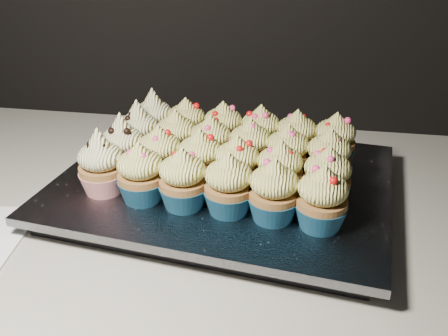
{
  "coord_description": "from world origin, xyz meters",
  "views": [
    {
      "loc": [
        -0.08,
        1.08,
        1.28
      ],
      "look_at": [
        -0.19,
        1.71,
        0.95
      ],
      "focal_mm": 40.0,
      "sensor_mm": 36.0,
      "label": 1
    }
  ],
  "objects": [
    {
      "name": "cupcake_16",
      "position": [
        -0.1,
        1.72,
        0.97
      ],
      "size": [
        0.06,
        0.06,
        0.08
      ],
      "color": "navy",
      "rests_on": "foil_lining"
    },
    {
      "name": "cupcake_19",
      "position": [
        -0.26,
        1.8,
        0.97
      ],
      "size": [
        0.06,
        0.06,
        0.08
      ],
      "color": "navy",
      "rests_on": "foil_lining"
    },
    {
      "name": "foil_lining",
      "position": [
        -0.19,
        1.71,
        0.93
      ],
      "size": [
        0.51,
        0.42,
        0.01
      ],
      "primitive_type": "cube",
      "rotation": [
        0.0,
        0.0,
        -0.13
      ],
      "color": "silver",
      "rests_on": "baking_tray"
    },
    {
      "name": "cupcake_8",
      "position": [
        -0.22,
        1.68,
        0.97
      ],
      "size": [
        0.06,
        0.06,
        0.08
      ],
      "color": "navy",
      "rests_on": "foil_lining"
    },
    {
      "name": "cupcake_18",
      "position": [
        -0.32,
        1.81,
        0.97
      ],
      "size": [
        0.06,
        0.06,
        0.1
      ],
      "color": "red",
      "rests_on": "foil_lining"
    },
    {
      "name": "cupcake_10",
      "position": [
        -0.11,
        1.66,
        0.97
      ],
      "size": [
        0.06,
        0.06,
        0.08
      ],
      "color": "navy",
      "rests_on": "foil_lining"
    },
    {
      "name": "cupcake_12",
      "position": [
        -0.33,
        1.75,
        0.97
      ],
      "size": [
        0.06,
        0.06,
        0.1
      ],
      "color": "red",
      "rests_on": "foil_lining"
    },
    {
      "name": "cupcake_21",
      "position": [
        -0.14,
        1.79,
        0.97
      ],
      "size": [
        0.06,
        0.06,
        0.08
      ],
      "color": "navy",
      "rests_on": "foil_lining"
    },
    {
      "name": "cupcake_23",
      "position": [
        -0.03,
        1.78,
        0.97
      ],
      "size": [
        0.06,
        0.06,
        0.08
      ],
      "color": "navy",
      "rests_on": "foil_lining"
    },
    {
      "name": "worktop",
      "position": [
        0.0,
        1.7,
        0.88
      ],
      "size": [
        2.44,
        0.64,
        0.04
      ],
      "primitive_type": "cube",
      "color": "beige",
      "rests_on": "cabinet"
    },
    {
      "name": "cupcake_9",
      "position": [
        -0.16,
        1.67,
        0.97
      ],
      "size": [
        0.06,
        0.06,
        0.08
      ],
      "color": "navy",
      "rests_on": "foil_lining"
    },
    {
      "name": "cupcake_20",
      "position": [
        -0.2,
        1.79,
        0.97
      ],
      "size": [
        0.06,
        0.06,
        0.08
      ],
      "color": "navy",
      "rests_on": "foil_lining"
    },
    {
      "name": "cupcake_5",
      "position": [
        -0.05,
        1.6,
        0.97
      ],
      "size": [
        0.06,
        0.06,
        0.08
      ],
      "color": "navy",
      "rests_on": "foil_lining"
    },
    {
      "name": "cupcake_7",
      "position": [
        -0.28,
        1.69,
        0.97
      ],
      "size": [
        0.06,
        0.06,
        0.08
      ],
      "color": "navy",
      "rests_on": "foil_lining"
    },
    {
      "name": "cupcake_4",
      "position": [
        -0.11,
        1.61,
        0.97
      ],
      "size": [
        0.06,
        0.06,
        0.08
      ],
      "color": "navy",
      "rests_on": "foil_lining"
    },
    {
      "name": "cupcake_15",
      "position": [
        -0.15,
        1.73,
        0.97
      ],
      "size": [
        0.06,
        0.06,
        0.08
      ],
      "color": "navy",
      "rests_on": "foil_lining"
    },
    {
      "name": "cupcake_22",
      "position": [
        -0.09,
        1.78,
        0.97
      ],
      "size": [
        0.06,
        0.06,
        0.08
      ],
      "color": "navy",
      "rests_on": "foil_lining"
    },
    {
      "name": "cupcake_3",
      "position": [
        -0.17,
        1.62,
        0.97
      ],
      "size": [
        0.06,
        0.06,
        0.08
      ],
      "color": "navy",
      "rests_on": "foil_lining"
    },
    {
      "name": "cupcake_0",
      "position": [
        -0.34,
        1.64,
        0.97
      ],
      "size": [
        0.06,
        0.06,
        0.1
      ],
      "color": "red",
      "rests_on": "foil_lining"
    },
    {
      "name": "cupcake_6",
      "position": [
        -0.33,
        1.7,
        0.97
      ],
      "size": [
        0.06,
        0.06,
        0.1
      ],
      "color": "red",
      "rests_on": "foil_lining"
    },
    {
      "name": "baking_tray",
      "position": [
        -0.19,
        1.71,
        0.91
      ],
      "size": [
        0.47,
        0.38,
        0.02
      ],
      "primitive_type": "cube",
      "rotation": [
        0.0,
        0.0,
        -0.13
      ],
      "color": "black",
      "rests_on": "worktop"
    },
    {
      "name": "cupcake_11",
      "position": [
        -0.05,
        1.66,
        0.97
      ],
      "size": [
        0.06,
        0.06,
        0.08
      ],
      "color": "navy",
      "rests_on": "foil_lining"
    },
    {
      "name": "cupcake_2",
      "position": [
        -0.23,
        1.62,
        0.97
      ],
      "size": [
        0.06,
        0.06,
        0.08
      ],
      "color": "navy",
      "rests_on": "foil_lining"
    },
    {
      "name": "cupcake_1",
      "position": [
        -0.28,
        1.63,
        0.97
      ],
      "size": [
        0.06,
        0.06,
        0.08
      ],
      "color": "navy",
      "rests_on": "foil_lining"
    },
    {
      "name": "cupcake_17",
      "position": [
        -0.04,
        1.71,
        0.97
      ],
      "size": [
        0.06,
        0.06,
        0.08
      ],
      "color": "navy",
      "rests_on": "foil_lining"
    },
    {
      "name": "cupcake_13",
      "position": [
        -0.27,
        1.75,
        0.97
      ],
      "size": [
        0.06,
        0.06,
        0.08
      ],
      "color": "navy",
      "rests_on": "foil_lining"
    },
    {
      "name": "cupcake_14",
      "position": [
        -0.21,
        1.73,
        0.97
      ],
      "size": [
        0.06,
        0.06,
        0.08
      ],
      "color": "navy",
      "rests_on": "foil_lining"
    }
  ]
}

